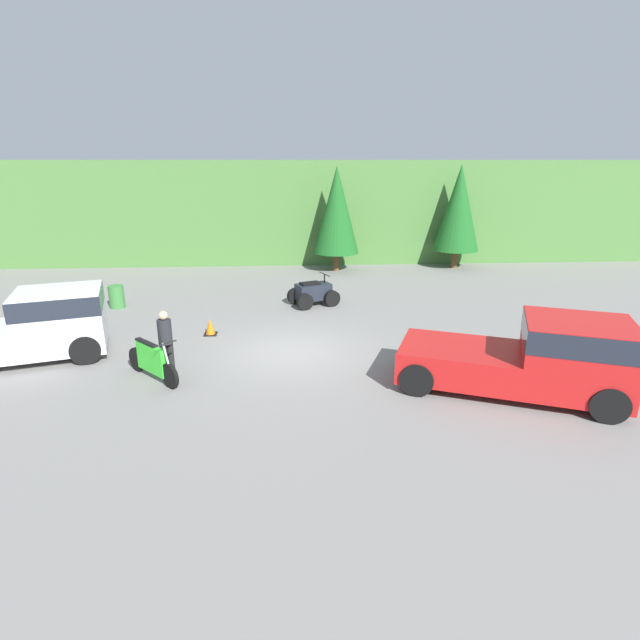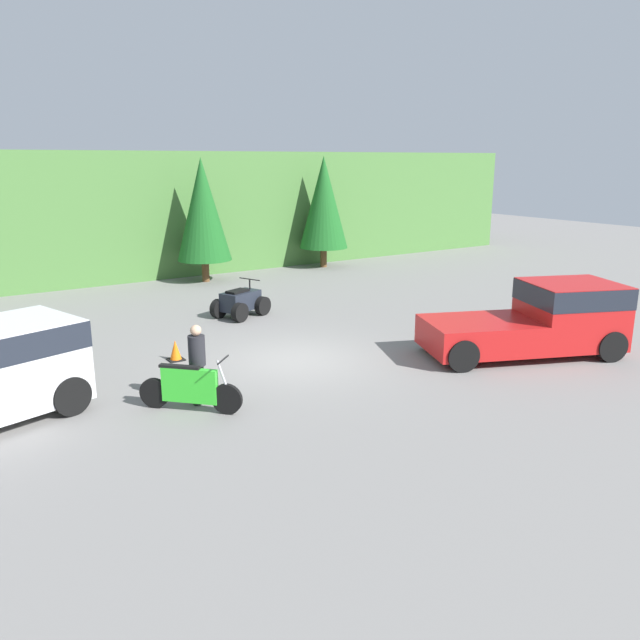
% 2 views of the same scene
% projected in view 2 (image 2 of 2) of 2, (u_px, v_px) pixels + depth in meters
% --- Properties ---
extents(ground_plane, '(80.00, 80.00, 0.00)m').
position_uv_depth(ground_plane, '(294.00, 360.00, 16.58)').
color(ground_plane, slate).
extents(hillside_backdrop, '(44.00, 6.00, 5.53)m').
position_uv_depth(hillside_backdrop, '(116.00, 213.00, 28.83)').
color(hillside_backdrop, '#477538').
rests_on(hillside_backdrop, ground_plane).
extents(tree_left, '(2.32, 2.32, 5.28)m').
position_uv_depth(tree_left, '(203.00, 210.00, 26.47)').
color(tree_left, brown).
rests_on(tree_left, ground_plane).
extents(tree_mid_left, '(2.35, 2.35, 5.35)m').
position_uv_depth(tree_mid_left, '(324.00, 203.00, 30.12)').
color(tree_mid_left, brown).
rests_on(tree_mid_left, ground_plane).
extents(pickup_truck_red, '(5.68, 3.96, 1.96)m').
position_uv_depth(pickup_truck_red, '(543.00, 318.00, 16.90)').
color(pickup_truck_red, red).
rests_on(pickup_truck_red, ground_plane).
extents(dirt_bike, '(1.69, 1.71, 1.21)m').
position_uv_depth(dirt_bike, '(190.00, 389.00, 13.14)').
color(dirt_bike, black).
rests_on(dirt_bike, ground_plane).
extents(quad_atv, '(2.12, 1.77, 1.23)m').
position_uv_depth(quad_atv, '(241.00, 303.00, 21.09)').
color(quad_atv, black).
rests_on(quad_atv, ground_plane).
extents(rider_person, '(0.52, 0.52, 1.77)m').
position_uv_depth(rider_person, '(197.00, 361.00, 13.45)').
color(rider_person, black).
rests_on(rider_person, ground_plane).
extents(traffic_cone, '(0.42, 0.42, 0.55)m').
position_uv_depth(traffic_cone, '(175.00, 351.00, 16.54)').
color(traffic_cone, black).
rests_on(traffic_cone, ground_plane).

